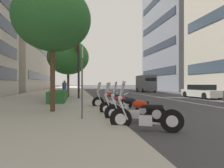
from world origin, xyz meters
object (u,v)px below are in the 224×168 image
object	(u,v)px
delivery_van_ahead	(146,83)
street_tree_near_plaza_corner	(68,57)
motorcycle_mid_row	(144,116)
car_lead_in_lane	(201,92)
street_tree_mid_sidewalk	(53,19)
pedestrian_on_plaza	(64,88)
street_lamp_with_banners	(82,37)
parking_sign_by_curb	(82,75)
motorcycle_by_sign_pole	(123,107)
motorcycle_far_end_row	(111,101)
motorcycle_nearest_camera	(133,110)

from	to	relation	value
delivery_van_ahead	street_tree_near_plaza_corner	world-z (taller)	street_tree_near_plaza_corner
motorcycle_mid_row	car_lead_in_lane	size ratio (longest dim) A/B	0.46
street_tree_mid_sidewalk	pedestrian_on_plaza	distance (m)	12.59
delivery_van_ahead	street_lamp_with_banners	xyz separation A→B (m)	(-15.09, 11.34, 3.91)
street_lamp_with_banners	street_tree_near_plaza_corner	xyz separation A→B (m)	(2.09, 1.25, -1.47)
car_lead_in_lane	street_lamp_with_banners	world-z (taller)	street_lamp_with_banners
parking_sign_by_curb	street_tree_near_plaza_corner	size ratio (longest dim) A/B	0.48
motorcycle_by_sign_pole	motorcycle_far_end_row	bearing A→B (deg)	-60.09
motorcycle_by_sign_pole	street_tree_mid_sidewalk	xyz separation A→B (m)	(1.13, 3.02, 3.93)
motorcycle_by_sign_pole	delivery_van_ahead	distance (m)	25.83
motorcycle_mid_row	car_lead_in_lane	world-z (taller)	motorcycle_mid_row
motorcycle_mid_row	pedestrian_on_plaza	xyz separation A→B (m)	(15.77, 3.29, 0.51)
motorcycle_by_sign_pole	parking_sign_by_curb	bearing A→B (deg)	58.31
motorcycle_nearest_camera	motorcycle_by_sign_pole	bearing A→B (deg)	-69.07
street_tree_near_plaza_corner	pedestrian_on_plaza	bearing A→B (deg)	11.79
motorcycle_nearest_camera	delivery_van_ahead	world-z (taller)	delivery_van_ahead
parking_sign_by_curb	street_lamp_with_banners	size ratio (longest dim) A/B	0.29
street_tree_mid_sidewalk	pedestrian_on_plaza	bearing A→B (deg)	1.09
motorcycle_mid_row	delivery_van_ahead	world-z (taller)	delivery_van_ahead
motorcycle_by_sign_pole	street_lamp_with_banners	bearing A→B (deg)	-51.66
car_lead_in_lane	pedestrian_on_plaza	xyz separation A→B (m)	(4.21, 13.37, 0.35)
motorcycle_by_sign_pole	car_lead_in_lane	bearing A→B (deg)	-109.63
motorcycle_nearest_camera	street_tree_mid_sidewalk	distance (m)	5.55
motorcycle_far_end_row	parking_sign_by_curb	xyz separation A→B (m)	(-3.52, 1.69, 1.28)
motorcycle_mid_row	motorcycle_far_end_row	world-z (taller)	motorcycle_far_end_row
street_tree_mid_sidewalk	street_tree_near_plaza_corner	world-z (taller)	street_tree_mid_sidewalk
motorcycle_mid_row	parking_sign_by_curb	distance (m)	2.67
motorcycle_nearest_camera	car_lead_in_lane	world-z (taller)	motorcycle_nearest_camera
motorcycle_far_end_row	car_lead_in_lane	distance (m)	12.09
motorcycle_mid_row	car_lead_in_lane	bearing A→B (deg)	-108.16
motorcycle_by_sign_pole	street_tree_mid_sidewalk	world-z (taller)	street_tree_mid_sidewalk
pedestrian_on_plaza	street_tree_mid_sidewalk	bearing A→B (deg)	130.30
car_lead_in_lane	motorcycle_mid_row	bearing A→B (deg)	136.06
motorcycle_by_sign_pole	pedestrian_on_plaza	distance (m)	13.66
motorcycle_by_sign_pole	delivery_van_ahead	xyz separation A→B (m)	(23.86, -9.83, 1.08)
motorcycle_nearest_camera	street_lamp_with_banners	distance (m)	11.34
motorcycle_mid_row	motorcycle_by_sign_pole	size ratio (longest dim) A/B	1.03
motorcycle_by_sign_pole	motorcycle_mid_row	bearing A→B (deg)	119.46
car_lead_in_lane	street_lamp_with_banners	distance (m)	12.59
car_lead_in_lane	street_lamp_with_banners	size ratio (longest dim) A/B	0.50
street_tree_mid_sidewalk	street_tree_near_plaza_corner	size ratio (longest dim) A/B	1.04
motorcycle_mid_row	street_lamp_with_banners	world-z (taller)	street_lamp_with_banners
street_tree_near_plaza_corner	street_tree_mid_sidewalk	bearing A→B (deg)	178.42
motorcycle_nearest_camera	street_tree_near_plaza_corner	distance (m)	12.96
motorcycle_by_sign_pole	delivery_van_ahead	world-z (taller)	delivery_van_ahead
motorcycle_mid_row	car_lead_in_lane	distance (m)	15.34
motorcycle_by_sign_pole	car_lead_in_lane	world-z (taller)	motorcycle_by_sign_pole
motorcycle_by_sign_pole	parking_sign_by_curb	xyz separation A→B (m)	(-1.00, 1.75, 1.30)
parking_sign_by_curb	motorcycle_by_sign_pole	bearing A→B (deg)	-60.27
motorcycle_by_sign_pole	parking_sign_by_curb	size ratio (longest dim) A/B	0.75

